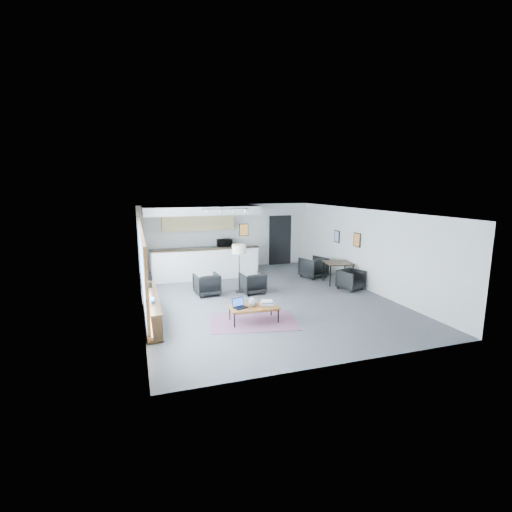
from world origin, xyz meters
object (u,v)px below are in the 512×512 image
object	(u,v)px
microwave	(224,242)
dining_table	(338,264)
armchair_right	(253,282)
ceramic_pot	(253,302)
dining_chair_near	(351,280)
book_stack	(267,303)
dining_chair_far	(313,268)
coffee_table	(254,308)
floor_lamp	(239,251)
armchair_left	(207,283)
laptop	(239,305)

from	to	relation	value
microwave	dining_table	bearing A→B (deg)	-53.69
armchair_right	ceramic_pot	bearing A→B (deg)	67.79
dining_chair_near	microwave	world-z (taller)	microwave
ceramic_pot	microwave	world-z (taller)	microwave
book_stack	dining_chair_far	world-z (taller)	dining_chair_far
coffee_table	microwave	bearing A→B (deg)	85.59
coffee_table	microwave	xyz separation A→B (m)	(0.71, 6.00, 0.76)
floor_lamp	microwave	bearing A→B (deg)	84.42
book_stack	armchair_right	bearing A→B (deg)	81.12
dining_table	book_stack	bearing A→B (deg)	-144.10
dining_chair_near	floor_lamp	bearing A→B (deg)	146.58
floor_lamp	coffee_table	bearing A→B (deg)	-98.17
dining_chair_far	microwave	bearing A→B (deg)	-58.99
armchair_left	laptop	bearing A→B (deg)	90.98
laptop	dining_chair_near	distance (m)	4.60
microwave	armchair_right	bearing A→B (deg)	-96.44
ceramic_pot	microwave	xyz separation A→B (m)	(0.71, 5.95, 0.61)
armchair_right	dining_chair_far	xyz separation A→B (m)	(2.75, 1.25, -0.00)
floor_lamp	dining_chair_near	size ratio (longest dim) A/B	2.51
laptop	armchair_right	world-z (taller)	armchair_right
dining_chair_far	microwave	distance (m)	3.72
armchair_left	book_stack	bearing A→B (deg)	106.07
coffee_table	book_stack	xyz separation A→B (m)	(0.37, 0.05, 0.08)
laptop	armchair_right	distance (m)	2.59
floor_lamp	dining_chair_near	bearing A→B (deg)	-13.88
dining_chair_near	armchair_right	bearing A→B (deg)	149.52
dining_table	dining_chair_near	bearing A→B (deg)	-90.00
laptop	armchair_right	bearing A→B (deg)	45.36
coffee_table	armchair_left	xyz separation A→B (m)	(-0.67, 2.64, 0.01)
microwave	ceramic_pot	bearing A→B (deg)	-103.70
floor_lamp	laptop	bearing A→B (deg)	-105.86
book_stack	dining_table	xyz separation A→B (m)	(3.53, 2.55, 0.24)
microwave	floor_lamp	bearing A→B (deg)	-102.51
coffee_table	armchair_right	size ratio (longest dim) A/B	1.70
book_stack	floor_lamp	world-z (taller)	floor_lamp
ceramic_pot	coffee_table	bearing A→B (deg)	-91.68
armchair_left	dining_chair_far	size ratio (longest dim) A/B	1.04
armchair_right	microwave	size ratio (longest dim) A/B	1.30
dining_table	dining_chair_near	xyz separation A→B (m)	(0.00, -0.82, -0.37)
armchair_right	dining_chair_near	size ratio (longest dim) A/B	1.17
microwave	coffee_table	bearing A→B (deg)	-103.66
book_stack	dining_table	size ratio (longest dim) A/B	0.37
armchair_right	dining_chair_near	world-z (taller)	armchair_right
coffee_table	ceramic_pot	distance (m)	0.15
laptop	armchair_right	size ratio (longest dim) A/B	0.54
armchair_right	dining_table	distance (m)	3.18
dining_chair_near	dining_chair_far	bearing A→B (deg)	82.78
coffee_table	dining_table	bearing A→B (deg)	36.07
coffee_table	dining_chair_far	xyz separation A→B (m)	(3.49, 3.65, -0.01)
ceramic_pot	armchair_right	xyz separation A→B (m)	(0.74, 2.35, -0.14)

